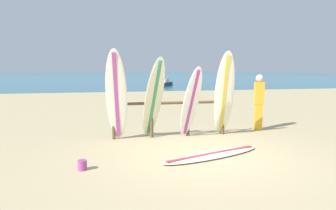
% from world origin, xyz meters
% --- Properties ---
extents(ground_plane, '(120.00, 120.00, 0.00)m').
position_xyz_m(ground_plane, '(0.00, 0.00, 0.00)').
color(ground_plane, tan).
extents(ocean_water, '(120.00, 80.00, 0.01)m').
position_xyz_m(ocean_water, '(0.00, 58.00, 0.00)').
color(ocean_water, teal).
rests_on(ocean_water, ground).
extents(surfboard_rack, '(3.26, 0.09, 1.12)m').
position_xyz_m(surfboard_rack, '(-0.35, 2.08, 0.71)').
color(surfboard_rack, brown).
rests_on(surfboard_rack, ground).
extents(surfboard_leaning_far_left, '(0.68, 0.79, 2.44)m').
position_xyz_m(surfboard_leaning_far_left, '(-1.85, 1.82, 1.22)').
color(surfboard_leaning_far_left, silver).
rests_on(surfboard_leaning_far_left, ground).
extents(surfboard_leaning_left, '(0.71, 1.19, 2.24)m').
position_xyz_m(surfboard_leaning_left, '(-0.87, 1.80, 1.12)').
color(surfboard_leaning_left, beige).
rests_on(surfboard_leaning_left, ground).
extents(surfboard_leaning_center_left, '(0.65, 1.00, 2.00)m').
position_xyz_m(surfboard_leaning_center_left, '(0.13, 1.66, 1.00)').
color(surfboard_leaning_center_left, white).
rests_on(surfboard_leaning_center_left, ground).
extents(surfboard_leaning_center, '(0.68, 0.94, 2.41)m').
position_xyz_m(surfboard_leaning_center, '(1.13, 1.77, 1.20)').
color(surfboard_leaning_center, silver).
rests_on(surfboard_leaning_center, ground).
extents(surfboard_lying_on_sand, '(2.61, 1.38, 0.08)m').
position_xyz_m(surfboard_lying_on_sand, '(0.16, -0.01, 0.04)').
color(surfboard_lying_on_sand, silver).
rests_on(surfboard_lying_on_sand, ground).
extents(beachgoer_standing, '(0.30, 0.24, 1.74)m').
position_xyz_m(beachgoer_standing, '(2.55, 2.44, 0.96)').
color(beachgoer_standing, gold).
rests_on(beachgoer_standing, ground).
extents(small_boat_offshore, '(2.08, 2.74, 0.71)m').
position_xyz_m(small_boat_offshore, '(3.95, 24.87, 0.26)').
color(small_boat_offshore, '#333842').
rests_on(small_boat_offshore, ocean_water).
extents(sand_bucket, '(0.17, 0.17, 0.19)m').
position_xyz_m(sand_bucket, '(-2.61, -0.36, 0.10)').
color(sand_bucket, '#A53F8C').
rests_on(sand_bucket, ground).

